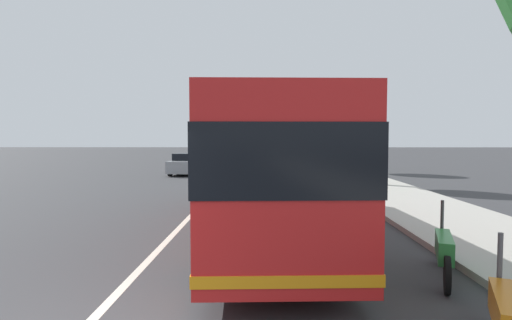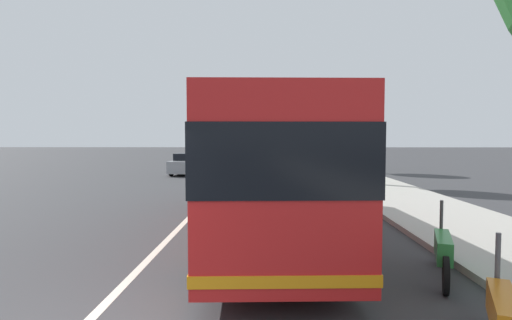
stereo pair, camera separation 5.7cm
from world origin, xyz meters
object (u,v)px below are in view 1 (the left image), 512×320
Objects in this scene: motorcycle_mid_row at (444,251)px; car_far_distant at (188,164)px; car_ahead_same_lane at (212,157)px; motorcycle_angled at (506,319)px; roadside_tree_far_block at (341,110)px; coach_bus at (266,163)px; roadside_tree_mid_block at (356,108)px.

motorcycle_mid_row is 21.95m from car_far_distant.
motorcycle_mid_row is 0.50× the size of car_ahead_same_lane.
motorcycle_angled is at bearing 16.18° from car_ahead_same_lane.
coach_bus is at bearing 164.17° from roadside_tree_far_block.
roadside_tree_mid_block is at bearing 16.44° from motorcycle_angled.
motorcycle_angled is 0.49× the size of car_ahead_same_lane.
motorcycle_angled is (-6.06, -2.50, -1.29)m from coach_bus.
car_far_distant is (23.03, 7.66, 0.20)m from motorcycle_angled.
car_ahead_same_lane is at bearing 35.97° from motorcycle_angled.
motorcycle_mid_row is at bearing -140.92° from coach_bus.
coach_bus is 4.72m from motorcycle_mid_row.
roadside_tree_far_block reaches higher than roadside_tree_mid_block.
car_ahead_same_lane reaches higher than motorcycle_mid_row.
car_far_distant is at bearing 103.02° from roadside_tree_far_block.
roadside_tree_mid_block is (-17.55, -9.48, 3.23)m from car_ahead_same_lane.
coach_bus reaches higher than car_ahead_same_lane.
motorcycle_angled is at bearing -170.90° from motorcycle_mid_row.
roadside_tree_mid_block reaches higher than motorcycle_angled.
car_ahead_same_lane is (27.90, 4.90, -1.06)m from coach_bus.
roadside_tree_far_block is at bearing -18.42° from coach_bus.
car_far_distant is (20.37, 8.18, 0.21)m from motorcycle_mid_row.
car_far_distant is at bearing 55.79° from roadside_tree_mid_block.
roadside_tree_far_block is at bearing 54.80° from car_ahead_same_lane.
car_far_distant is 11.59m from roadside_tree_far_block.
coach_bus is 20.39m from roadside_tree_far_block.
motorcycle_angled reaches higher than motorcycle_mid_row.
coach_bus is at bearing 20.07° from car_far_distant.
coach_bus is at bearing 46.11° from motorcycle_angled.
coach_bus is 5.40× the size of motorcycle_angled.
roadside_tree_mid_block is 0.89× the size of roadside_tree_far_block.
coach_bus is 1.82× the size of roadside_tree_far_block.
car_ahead_same_lane is 13.93m from roadside_tree_far_block.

